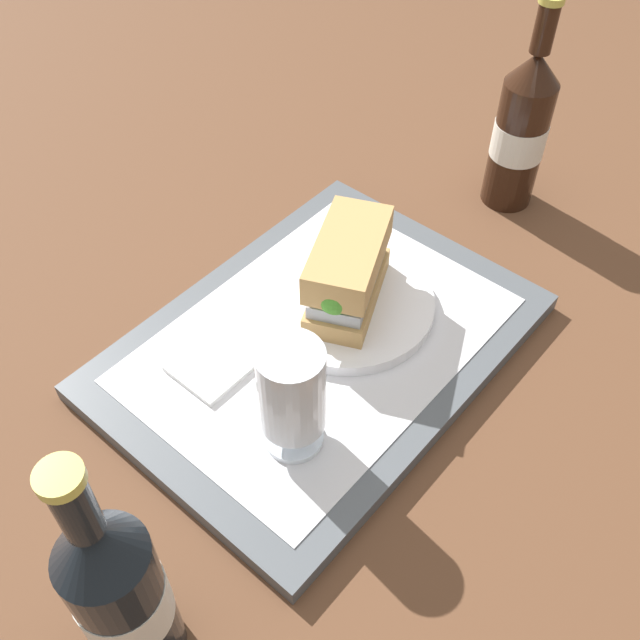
# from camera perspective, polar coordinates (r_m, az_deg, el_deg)

# --- Properties ---
(ground_plane) EXTENTS (3.00, 3.00, 0.00)m
(ground_plane) POSITION_cam_1_polar(r_m,az_deg,el_deg) (0.78, 0.00, -2.44)
(ground_plane) COLOR brown
(tray) EXTENTS (0.44, 0.32, 0.02)m
(tray) POSITION_cam_1_polar(r_m,az_deg,el_deg) (0.78, 0.00, -1.97)
(tray) COLOR #4C5156
(tray) RESTS_ON ground_plane
(placemat) EXTENTS (0.38, 0.27, 0.00)m
(placemat) POSITION_cam_1_polar(r_m,az_deg,el_deg) (0.77, 0.00, -1.46)
(placemat) COLOR silver
(placemat) RESTS_ON tray
(plate) EXTENTS (0.19, 0.19, 0.01)m
(plate) POSITION_cam_1_polar(r_m,az_deg,el_deg) (0.79, 2.09, 1.32)
(plate) COLOR white
(plate) RESTS_ON placemat
(sandwich) EXTENTS (0.14, 0.11, 0.08)m
(sandwich) POSITION_cam_1_polar(r_m,az_deg,el_deg) (0.75, 2.13, 3.74)
(sandwich) COLOR tan
(sandwich) RESTS_ON plate
(beer_glass) EXTENTS (0.06, 0.06, 0.12)m
(beer_glass) POSITION_cam_1_polar(r_m,az_deg,el_deg) (0.64, -2.21, -5.83)
(beer_glass) COLOR silver
(beer_glass) RESTS_ON placemat
(napkin_folded) EXTENTS (0.09, 0.07, 0.01)m
(napkin_folded) POSITION_cam_1_polar(r_m,az_deg,el_deg) (0.75, -7.91, -3.10)
(napkin_folded) COLOR white
(napkin_folded) RESTS_ON placemat
(beer_bottle) EXTENTS (0.07, 0.07, 0.27)m
(beer_bottle) POSITION_cam_1_polar(r_m,az_deg,el_deg) (0.56, -15.31, -19.86)
(beer_bottle) COLOR black
(beer_bottle) RESTS_ON ground_plane
(second_bottle) EXTENTS (0.07, 0.07, 0.27)m
(second_bottle) POSITION_cam_1_polar(r_m,az_deg,el_deg) (0.94, 15.41, 14.17)
(second_bottle) COLOR black
(second_bottle) RESTS_ON ground_plane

